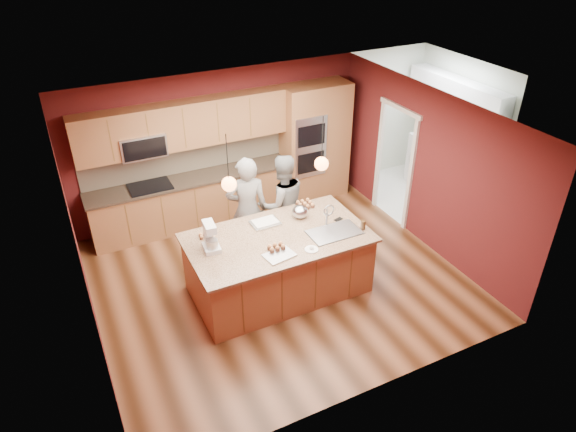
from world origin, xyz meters
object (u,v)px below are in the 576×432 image
stand_mixer (210,238)px  mixing_bowl (300,212)px  person_left (247,210)px  island (279,263)px  person_right (282,204)px

stand_mixer → mixing_bowl: stand_mixer is taller
person_left → mixing_bowl: bearing=148.1°
mixing_bowl → island: bearing=-147.0°
person_right → mixing_bowl: person_right is taller
island → mixing_bowl: (0.52, 0.34, 0.58)m
island → stand_mixer: 1.19m
person_right → stand_mixer: person_right is taller
stand_mixer → island: bearing=-2.8°
stand_mixer → mixing_bowl: (1.51, 0.21, -0.08)m
person_right → mixing_bowl: bearing=92.1°
island → stand_mixer: size_ratio=6.31×
island → person_right: 1.19m
stand_mixer → mixing_bowl: 1.52m
person_right → mixing_bowl: (-0.01, -0.66, 0.21)m
stand_mixer → person_left: bearing=48.8°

